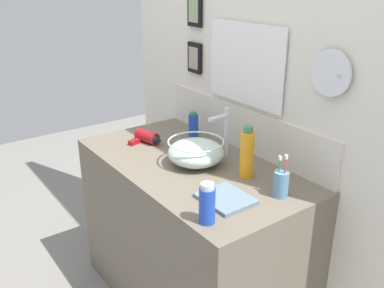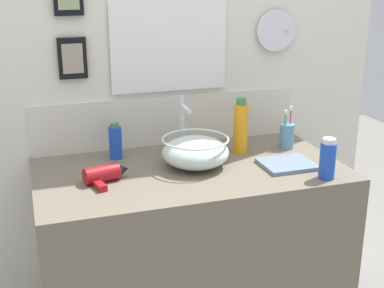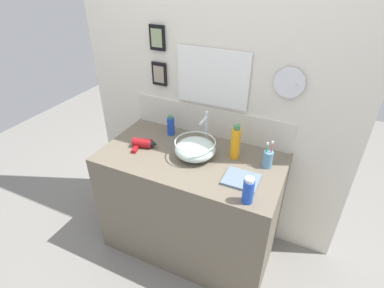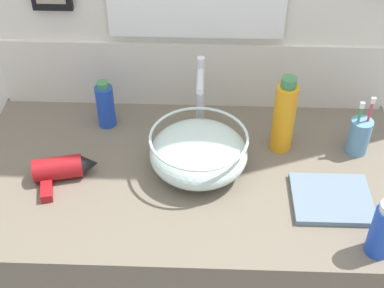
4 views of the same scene
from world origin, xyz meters
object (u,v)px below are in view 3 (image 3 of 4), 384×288
at_px(lotion_bottle, 235,143).
at_px(shampoo_bottle, 248,191).
at_px(glass_bowl_sink, 195,149).
at_px(faucet, 206,126).
at_px(toothbrush_cup, 268,159).
at_px(hair_drier, 144,144).
at_px(hand_towel, 241,179).
at_px(spray_bottle, 171,126).

relative_size(lotion_bottle, shampoo_bottle, 1.51).
xyz_separation_m(glass_bowl_sink, shampoo_bottle, (0.43, -0.27, 0.01)).
distance_m(glass_bowl_sink, faucet, 0.19).
relative_size(toothbrush_cup, lotion_bottle, 0.79).
distance_m(hair_drier, shampoo_bottle, 0.83).
bearing_deg(lotion_bottle, faucet, 164.05).
height_order(faucet, shampoo_bottle, faucet).
bearing_deg(hand_towel, shampoo_bottle, -63.01).
xyz_separation_m(toothbrush_cup, spray_bottle, (-0.74, 0.10, 0.02)).
height_order(toothbrush_cup, spray_bottle, toothbrush_cup).
bearing_deg(hair_drier, lotion_bottle, 13.99).
relative_size(lotion_bottle, hand_towel, 1.16).
bearing_deg(hand_towel, toothbrush_cup, 63.41).
relative_size(hair_drier, spray_bottle, 1.19).
height_order(glass_bowl_sink, faucet, faucet).
distance_m(glass_bowl_sink, toothbrush_cup, 0.46).
distance_m(hair_drier, spray_bottle, 0.26).
bearing_deg(shampoo_bottle, toothbrush_cup, 86.74).
bearing_deg(toothbrush_cup, lotion_bottle, 177.26).
bearing_deg(lotion_bottle, spray_bottle, 170.28).
height_order(faucet, hair_drier, faucet).
relative_size(glass_bowl_sink, faucet, 1.08).
height_order(faucet, lotion_bottle, faucet).
xyz_separation_m(faucet, hand_towel, (0.35, -0.28, -0.13)).
xyz_separation_m(hair_drier, hand_towel, (0.72, -0.06, -0.02)).
height_order(toothbrush_cup, hand_towel, toothbrush_cup).
relative_size(shampoo_bottle, hand_towel, 0.77).
height_order(shampoo_bottle, hand_towel, shampoo_bottle).
relative_size(faucet, shampoo_bottle, 1.56).
relative_size(spray_bottle, shampoo_bottle, 0.97).
bearing_deg(shampoo_bottle, glass_bowl_sink, 148.13).
height_order(hair_drier, lotion_bottle, lotion_bottle).
xyz_separation_m(faucet, lotion_bottle, (0.24, -0.07, -0.03)).
height_order(glass_bowl_sink, lotion_bottle, lotion_bottle).
relative_size(hair_drier, shampoo_bottle, 1.15).
xyz_separation_m(hair_drier, toothbrush_cup, (0.82, 0.14, 0.03)).
bearing_deg(hair_drier, faucet, 30.66).
height_order(faucet, toothbrush_cup, faucet).
height_order(glass_bowl_sink, hair_drier, glass_bowl_sink).
relative_size(faucet, lotion_bottle, 1.03).
bearing_deg(hand_towel, faucet, 141.30).
distance_m(hair_drier, hand_towel, 0.72).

